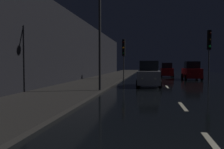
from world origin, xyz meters
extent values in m
cube|color=black|center=(0.00, 24.50, -0.01)|extent=(25.65, 84.00, 0.02)
cube|color=#33302D|center=(-6.62, 24.50, 0.07)|extent=(4.40, 84.00, 0.15)
cube|color=black|center=(-9.22, 21.00, 3.39)|extent=(0.80, 63.00, 6.79)
cube|color=beige|center=(0.00, 3.00, 0.01)|extent=(0.16, 2.20, 0.01)
cube|color=beige|center=(0.00, 8.07, 0.01)|extent=(0.16, 2.20, 0.01)
cube|color=beige|center=(0.00, 16.91, 0.01)|extent=(0.16, 2.20, 0.01)
cylinder|color=#38383A|center=(4.32, 22.07, 1.60)|extent=(0.12, 0.12, 3.20)
cube|color=black|center=(4.32, 22.07, 4.15)|extent=(0.34, 0.37, 1.90)
sphere|color=black|center=(4.34, 21.89, 4.79)|extent=(0.22, 0.22, 0.22)
sphere|color=black|center=(4.34, 21.89, 4.15)|extent=(0.22, 0.22, 0.22)
sphere|color=#19D84C|center=(4.34, 21.89, 3.52)|extent=(0.22, 0.22, 0.22)
cylinder|color=#38383A|center=(-4.32, 25.05, 1.37)|extent=(0.12, 0.12, 2.75)
cube|color=black|center=(-4.32, 25.05, 3.70)|extent=(0.37, 0.39, 1.90)
sphere|color=black|center=(-4.36, 24.87, 4.33)|extent=(0.22, 0.22, 0.22)
sphere|color=orange|center=(-4.36, 24.87, 3.70)|extent=(0.22, 0.22, 0.22)
sphere|color=black|center=(-4.36, 24.87, 3.06)|extent=(0.22, 0.22, 0.22)
cylinder|color=#2D2D30|center=(-4.52, 12.47, 4.02)|extent=(0.16, 0.16, 8.04)
cube|color=#A5A8AD|center=(-1.44, 17.31, 0.74)|extent=(1.73, 4.03, 1.06)
cube|color=black|center=(-1.44, 17.46, 1.67)|extent=(1.47, 2.01, 0.81)
cylinder|color=black|center=(-0.60, 15.90, 0.31)|extent=(0.21, 0.61, 0.61)
cylinder|color=black|center=(-2.29, 15.90, 0.31)|extent=(0.21, 0.61, 0.61)
cylinder|color=black|center=(-0.60, 18.72, 0.31)|extent=(0.21, 0.61, 0.61)
cylinder|color=black|center=(-2.29, 18.72, 0.31)|extent=(0.21, 0.61, 0.61)
sphere|color=white|center=(-0.97, 15.34, 0.74)|extent=(0.17, 0.17, 0.17)
sphere|color=white|center=(-1.92, 15.34, 0.74)|extent=(0.17, 0.17, 0.17)
sphere|color=red|center=(-0.97, 19.29, 0.74)|extent=(0.17, 0.17, 0.17)
sphere|color=red|center=(-1.92, 19.29, 0.74)|extent=(0.17, 0.17, 0.17)
cube|color=maroon|center=(3.52, 26.80, 0.76)|extent=(1.77, 4.14, 1.08)
cube|color=black|center=(3.52, 26.66, 1.72)|extent=(1.51, 2.07, 0.83)
cylinder|color=black|center=(2.66, 28.25, 0.32)|extent=(0.22, 0.63, 0.63)
cylinder|color=black|center=(4.39, 28.25, 0.32)|extent=(0.22, 0.63, 0.63)
cylinder|color=black|center=(2.66, 25.36, 0.32)|extent=(0.22, 0.63, 0.63)
cylinder|color=black|center=(4.39, 25.36, 0.32)|extent=(0.22, 0.63, 0.63)
sphere|color=slate|center=(3.04, 28.83, 0.76)|extent=(0.18, 0.18, 0.18)
sphere|color=slate|center=(4.01, 28.83, 0.76)|extent=(0.18, 0.18, 0.18)
sphere|color=red|center=(3.04, 24.78, 0.76)|extent=(0.18, 0.18, 0.18)
sphere|color=red|center=(4.01, 24.78, 0.76)|extent=(0.18, 0.18, 0.18)
cube|color=maroon|center=(1.06, 32.79, 0.72)|extent=(1.67, 3.89, 1.02)
cube|color=black|center=(1.06, 32.65, 1.61)|extent=(1.42, 1.94, 0.78)
cylinder|color=black|center=(0.24, 34.15, 0.30)|extent=(0.20, 0.59, 0.59)
cylinder|color=black|center=(1.88, 34.15, 0.30)|extent=(0.20, 0.59, 0.59)
cylinder|color=black|center=(0.24, 31.43, 0.30)|extent=(0.20, 0.59, 0.59)
cylinder|color=black|center=(1.88, 31.43, 0.30)|extent=(0.20, 0.59, 0.59)
sphere|color=slate|center=(0.60, 34.69, 0.72)|extent=(0.17, 0.17, 0.17)
sphere|color=slate|center=(1.52, 34.69, 0.72)|extent=(0.17, 0.17, 0.17)
sphere|color=red|center=(0.60, 30.88, 0.72)|extent=(0.17, 0.17, 0.17)
sphere|color=red|center=(1.52, 30.88, 0.72)|extent=(0.17, 0.17, 0.17)
camera|label=1|loc=(-1.44, -2.42, 1.81)|focal=38.39mm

